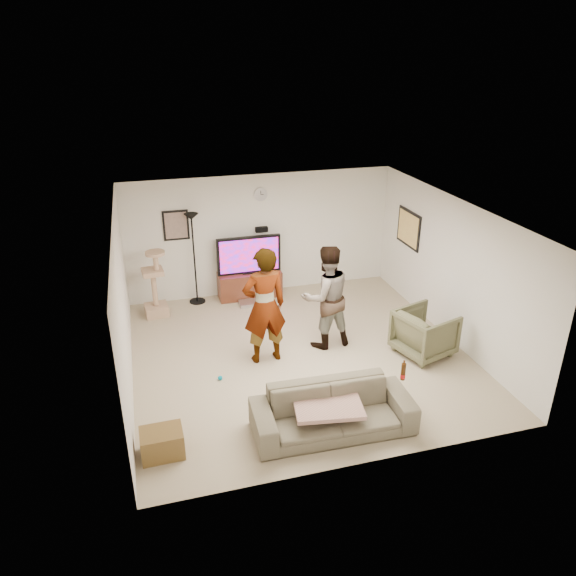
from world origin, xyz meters
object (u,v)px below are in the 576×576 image
object	(u,v)px
person_left	(264,306)
person_right	(326,297)
floor_lamp	(194,259)
beer_bottle	(403,372)
sofa	(333,411)
cat_tree	(154,283)
armchair	(425,333)
side_table	(162,443)
tv	(249,255)
tv_stand	(250,284)

from	to	relation	value
person_left	person_right	world-z (taller)	person_left
floor_lamp	beer_bottle	size ratio (longest dim) A/B	7.45
person_left	sofa	size ratio (longest dim) A/B	0.91
cat_tree	armchair	size ratio (longest dim) A/B	1.53
person_left	side_table	size ratio (longest dim) A/B	3.69
person_left	person_right	distance (m)	1.14
beer_bottle	armchair	xyz separation A→B (m)	(1.18, 1.48, -0.37)
tv	beer_bottle	bearing A→B (deg)	-75.50
tv_stand	armchair	xyz separation A→B (m)	(2.35, -3.05, 0.12)
armchair	beer_bottle	bearing A→B (deg)	124.85
tv	cat_tree	size ratio (longest dim) A/B	0.98
tv_stand	person_left	distance (m)	2.62
tv_stand	person_right	distance (m)	2.53
tv_stand	cat_tree	distance (m)	2.00
tv_stand	person_right	size ratio (longest dim) A/B	0.71
floor_lamp	cat_tree	world-z (taller)	floor_lamp
tv_stand	floor_lamp	xyz separation A→B (m)	(-1.10, 0.03, 0.66)
floor_lamp	side_table	distance (m)	4.61
person_left	side_table	distance (m)	2.74
tv_stand	floor_lamp	bearing A→B (deg)	178.19
person_right	side_table	xyz separation A→B (m)	(-2.93, -2.10, -0.74)
floor_lamp	sofa	bearing A→B (deg)	-74.48
tv	person_left	distance (m)	2.52
floor_lamp	sofa	world-z (taller)	floor_lamp
person_right	side_table	bearing A→B (deg)	29.39
side_table	tv	bearing A→B (deg)	64.67
cat_tree	armchair	world-z (taller)	cat_tree
tv_stand	floor_lamp	world-z (taller)	floor_lamp
person_right	armchair	bearing A→B (deg)	147.21
floor_lamp	person_right	size ratio (longest dim) A/B	1.02
tv	side_table	xyz separation A→B (m)	(-2.08, -4.40, -0.75)
tv_stand	armchair	bearing A→B (deg)	-52.40
tv	beer_bottle	world-z (taller)	tv
tv	sofa	bearing A→B (deg)	-87.81
beer_bottle	armchair	distance (m)	1.93
armchair	cat_tree	bearing A→B (deg)	40.86
person_left	armchair	bearing A→B (deg)	163.36
person_left	beer_bottle	bearing A→B (deg)	120.60
person_right	beer_bottle	xyz separation A→B (m)	(0.33, -2.23, -0.16)
tv_stand	cat_tree	size ratio (longest dim) A/B	0.97
floor_lamp	person_left	xyz separation A→B (m)	(0.82, -2.54, 0.06)
cat_tree	armchair	xyz separation A→B (m)	(4.28, -2.72, -0.27)
beer_bottle	side_table	distance (m)	3.31
person_left	floor_lamp	bearing A→B (deg)	-77.02
cat_tree	person_left	distance (m)	2.75
floor_lamp	side_table	xyz separation A→B (m)	(-0.99, -4.44, -0.75)
floor_lamp	sofa	size ratio (longest dim) A/B	0.86
tv	side_table	bearing A→B (deg)	-115.33
tv	person_right	size ratio (longest dim) A/B	0.71
person_left	armchair	distance (m)	2.75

